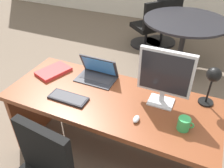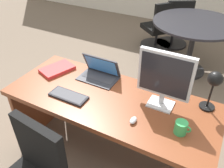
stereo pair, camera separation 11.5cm
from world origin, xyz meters
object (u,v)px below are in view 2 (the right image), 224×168
at_px(desk, 112,112).
at_px(meeting_chair_near, 175,28).
at_px(meeting_chair_far, 159,30).
at_px(coffee_mug, 181,128).
at_px(meeting_table, 194,35).
at_px(desk_lamp, 214,83).
at_px(keyboard, 68,96).
at_px(mouse, 133,120).
at_px(book, 57,69).
at_px(monitor, 165,77).
at_px(laptop, 100,71).

distance_m(desk, meeting_chair_near, 2.70).
bearing_deg(meeting_chair_far, coffee_mug, -68.93).
bearing_deg(meeting_table, desk_lamp, -75.38).
distance_m(coffee_mug, meeting_table, 2.11).
distance_m(keyboard, mouse, 0.60).
distance_m(desk_lamp, book, 1.42).
xyz_separation_m(monitor, meeting_chair_near, (-0.57, 2.62, -0.66)).
xyz_separation_m(desk, book, (-0.66, 0.09, 0.21)).
xyz_separation_m(desk, keyboard, (-0.31, -0.20, 0.20)).
height_order(mouse, coffee_mug, coffee_mug).
bearing_deg(desk_lamp, monitor, -159.98).
relative_size(desk_lamp, meeting_chair_far, 0.40).
xyz_separation_m(mouse, meeting_table, (-0.01, 2.14, -0.15)).
xyz_separation_m(keyboard, coffee_mug, (0.93, 0.05, 0.04)).
height_order(book, meeting_table, meeting_table).
bearing_deg(meeting_chair_far, monitor, -71.70).
relative_size(laptop, meeting_chair_far, 0.42).
bearing_deg(desk_lamp, meeting_chair_near, 109.99).
bearing_deg(desk, keyboard, -147.44).
height_order(laptop, mouse, laptop).
relative_size(laptop, meeting_chair_near, 0.41).
xyz_separation_m(mouse, desk_lamp, (0.45, 0.40, 0.23)).
relative_size(meeting_chair_near, meeting_chair_far, 1.02).
height_order(desk, laptop, laptop).
relative_size(monitor, meeting_table, 0.39).
height_order(desk, coffee_mug, coffee_mug).
relative_size(laptop, mouse, 4.48).
xyz_separation_m(monitor, meeting_table, (-0.12, 1.85, -0.40)).
height_order(desk_lamp, meeting_chair_far, desk_lamp).
bearing_deg(book, desk_lamp, 4.37).
xyz_separation_m(keyboard, desk_lamp, (1.05, 0.39, 0.24)).
relative_size(desk_lamp, book, 0.97).
relative_size(monitor, mouse, 5.87).
bearing_deg(keyboard, meeting_chair_far, 91.89).
xyz_separation_m(mouse, meeting_chair_near, (-0.46, 2.90, -0.41)).
distance_m(laptop, meeting_chair_near, 2.54).
height_order(laptop, book, laptop).
bearing_deg(monitor, meeting_chair_far, 108.30).
xyz_separation_m(mouse, book, (-0.95, 0.30, -0.00)).
bearing_deg(laptop, coffee_mug, -22.02).
height_order(desk, desk_lamp, desk_lamp).
distance_m(monitor, meeting_chair_far, 2.64).
relative_size(desk, mouse, 22.28).
height_order(book, meeting_chair_far, meeting_chair_far).
bearing_deg(keyboard, coffee_mug, 2.88).
bearing_deg(mouse, coffee_mug, 10.08).
height_order(keyboard, book, book).
bearing_deg(meeting_table, coffee_mug, -80.77).
distance_m(monitor, mouse, 0.40).
height_order(mouse, desk_lamp, desk_lamp).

